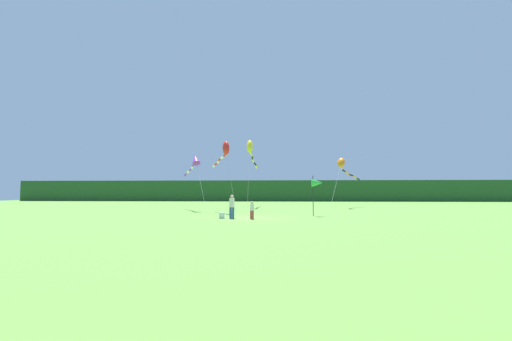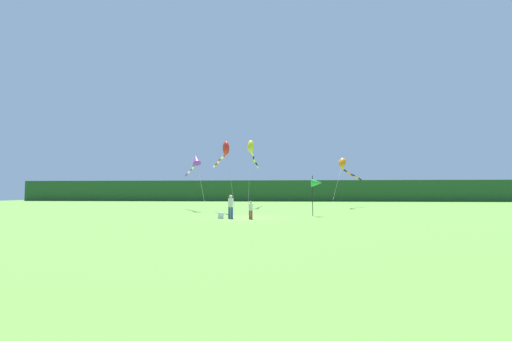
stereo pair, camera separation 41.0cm
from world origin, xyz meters
TOP-DOWN VIEW (x-y plane):
  - ground_plane at (0.00, 0.00)m, footprint 120.00×120.00m
  - distant_treeline at (0.00, 45.00)m, footprint 108.00×3.76m
  - person_adult at (-1.41, -0.95)m, footprint 0.39×0.39m
  - person_child at (0.14, -1.34)m, footprint 0.29×0.29m
  - cooler_box at (-2.18, -0.84)m, footprint 0.41×0.31m
  - banner_flag_pole at (5.37, 2.18)m, footprint 0.90×0.70m
  - kite_red at (-3.03, 5.87)m, footprint 3.24×5.49m
  - kite_purple at (-6.83, 9.14)m, footprint 4.38×7.61m
  - kite_orange at (10.40, 16.09)m, footprint 5.84×10.09m
  - kite_yellow at (-1.33, 16.17)m, footprint 1.03×9.45m

SIDE VIEW (x-z plane):
  - ground_plane at x=0.00m, z-range 0.00..0.00m
  - cooler_box at x=-2.18m, z-range 0.00..0.44m
  - person_child at x=0.14m, z-range 0.08..1.41m
  - person_adult at x=-1.41m, z-range 0.11..1.89m
  - distant_treeline at x=0.00m, z-range 0.00..4.40m
  - banner_flag_pole at x=5.37m, z-range 1.05..4.42m
  - kite_purple at x=-6.83m, z-range 2.19..8.37m
  - kite_orange at x=10.40m, z-range 2.13..8.49m
  - kite_red at x=-3.03m, z-range 2.56..9.60m
  - kite_yellow at x=-1.33m, z-range 3.15..11.89m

